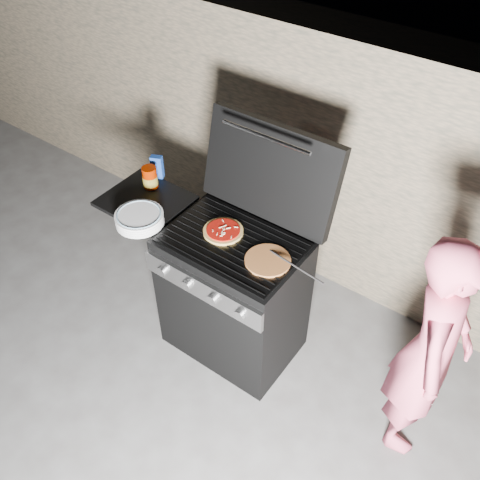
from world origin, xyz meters
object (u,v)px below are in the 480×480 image
Objects in this scene: gas_grill at (202,278)px; pizza_topped at (223,231)px; sauce_jar at (150,177)px; person at (431,351)px.

pizza_topped is at bearing 10.91° from gas_grill.
sauce_jar reaches higher than pizza_topped.
gas_grill is 0.50m from pizza_topped.
gas_grill is 1.44m from person.
pizza_topped is (0.16, 0.03, 0.47)m from gas_grill.
person reaches higher than pizza_topped.
pizza_topped is 0.65m from sauce_jar.
person reaches higher than gas_grill.
gas_grill is at bearing 82.89° from person.
sauce_jar is (-0.64, 0.09, 0.05)m from pizza_topped.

